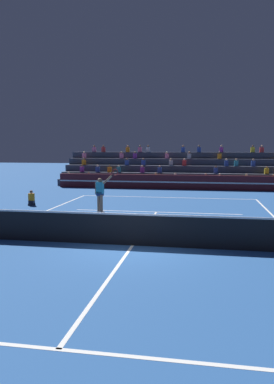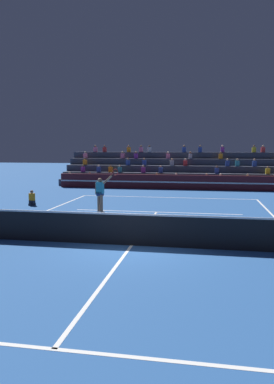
# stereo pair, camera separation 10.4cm
# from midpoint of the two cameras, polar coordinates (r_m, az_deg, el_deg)

# --- Properties ---
(ground_plane) EXTENTS (120.00, 120.00, 0.00)m
(ground_plane) POSITION_cam_midpoint_polar(r_m,az_deg,el_deg) (12.34, -0.92, -8.14)
(ground_plane) COLOR #285699
(court_lines) EXTENTS (11.10, 23.90, 0.01)m
(court_lines) POSITION_cam_midpoint_polar(r_m,az_deg,el_deg) (12.34, -0.92, -8.13)
(court_lines) COLOR white
(court_lines) RESTS_ON ground
(tennis_net) EXTENTS (12.00, 0.10, 1.10)m
(tennis_net) POSITION_cam_midpoint_polar(r_m,az_deg,el_deg) (12.21, -0.92, -5.68)
(tennis_net) COLOR black
(tennis_net) RESTS_ON ground
(sponsor_banner_wall) EXTENTS (18.00, 0.26, 1.10)m
(sponsor_banner_wall) POSITION_cam_midpoint_polar(r_m,az_deg,el_deg) (28.59, 5.37, 1.52)
(sponsor_banner_wall) COLOR #51191E
(sponsor_banner_wall) RESTS_ON ground
(bleacher_stand) EXTENTS (19.18, 4.75, 3.38)m
(bleacher_stand) POSITION_cam_midpoint_polar(r_m,az_deg,el_deg) (32.33, 5.91, 2.96)
(bleacher_stand) COLOR #383D4C
(bleacher_stand) RESTS_ON ground
(ball_kid_courtside) EXTENTS (0.30, 0.36, 0.84)m
(ball_kid_courtside) POSITION_cam_midpoint_polar(r_m,az_deg,el_deg) (21.39, -15.92, -1.10)
(ball_kid_courtside) COLOR black
(ball_kid_courtside) RESTS_ON ground
(tennis_player) EXTENTS (1.33, 0.63, 2.23)m
(tennis_player) POSITION_cam_midpoint_polar(r_m,az_deg,el_deg) (18.24, -5.75, -0.16)
(tennis_player) COLOR #9E7051
(tennis_player) RESTS_ON ground
(tennis_ball) EXTENTS (0.07, 0.07, 0.07)m
(tennis_ball) POSITION_cam_midpoint_polar(r_m,az_deg,el_deg) (16.48, 14.20, -4.42)
(tennis_ball) COLOR #C6DB33
(tennis_ball) RESTS_ON ground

